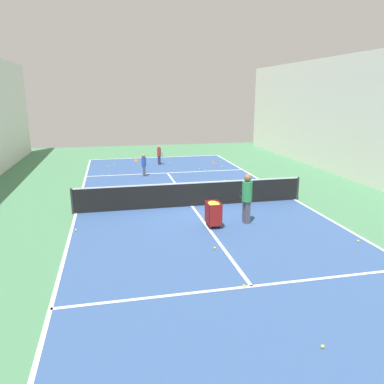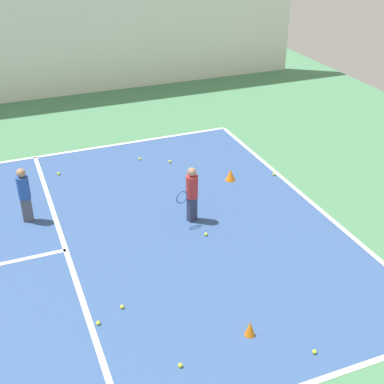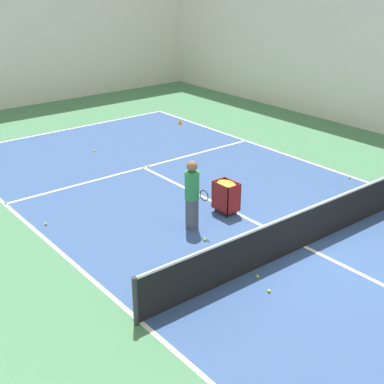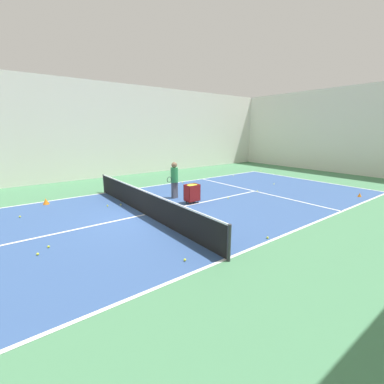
{
  "view_description": "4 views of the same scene",
  "coord_description": "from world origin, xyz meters",
  "views": [
    {
      "loc": [
        3.13,
        14.44,
        4.53
      ],
      "look_at": [
        0.0,
        0.0,
        0.61
      ],
      "focal_mm": 35.0,
      "sensor_mm": 36.0,
      "label": 1
    },
    {
      "loc": [
        -8.97,
        -5.89,
        6.13
      ],
      "look_at": [
        0.12,
        -9.52,
        0.69
      ],
      "focal_mm": 50.0,
      "sensor_mm": 36.0,
      "label": 2
    },
    {
      "loc": [
        -8.97,
        -6.96,
        6.13
      ],
      "look_at": [
        -1.47,
        2.41,
        0.99
      ],
      "focal_mm": 50.0,
      "sensor_mm": 36.0,
      "label": 3
    },
    {
      "loc": [
        8.97,
        -4.42,
        3.32
      ],
      "look_at": [
        -0.21,
        2.54,
        0.53
      ],
      "focal_mm": 24.0,
      "sensor_mm": 36.0,
      "label": 4
    }
  ],
  "objects": [
    {
      "name": "training_cone_2",
      "position": [
        1.49,
        -11.08,
        0.15
      ],
      "size": [
        0.25,
        0.25,
        0.29
      ],
      "primitive_type": "cone",
      "color": "orange",
      "rests_on": "ground"
    },
    {
      "name": "tennis_ball_15",
      "position": [
        -2.06,
        -7.37,
        0.04
      ],
      "size": [
        0.07,
        0.07,
        0.07
      ],
      "primitive_type": "sphere",
      "color": "yellow",
      "rests_on": "ground"
    },
    {
      "name": "tennis_ball_16",
      "position": [
        3.42,
        -9.34,
        0.04
      ],
      "size": [
        0.07,
        0.07,
        0.07
      ],
      "primitive_type": "sphere",
      "color": "yellow",
      "rests_on": "ground"
    },
    {
      "name": "tennis_ball_0",
      "position": [
        -2.3,
        -6.9,
        0.04
      ],
      "size": [
        0.07,
        0.07,
        0.07
      ],
      "primitive_type": "sphere",
      "color": "yellow",
      "rests_on": "ground"
    },
    {
      "name": "tennis_ball_2",
      "position": [
        -3.64,
        -7.83,
        0.04
      ],
      "size": [
        0.07,
        0.07,
        0.07
      ],
      "primitive_type": "sphere",
      "color": "yellow",
      "rests_on": "ground"
    },
    {
      "name": "tennis_ball_17",
      "position": [
        3.34,
        -7.19,
        0.04
      ],
      "size": [
        0.07,
        0.07,
        0.07
      ],
      "primitive_type": "sphere",
      "color": "yellow",
      "rests_on": "ground"
    },
    {
      "name": "child_midcourt",
      "position": [
        1.4,
        -6.24,
        0.72
      ],
      "size": [
        0.31,
        0.31,
        1.25
      ],
      "rotation": [
        0.0,
        0.0,
        1.29
      ],
      "color": "#4C4C56",
      "rests_on": "ground"
    },
    {
      "name": "tennis_ball_3",
      "position": [
        1.31,
        -12.2,
        0.04
      ],
      "size": [
        0.07,
        0.07,
        0.07
      ],
      "primitive_type": "sphere",
      "color": "yellow",
      "rests_on": "ground"
    },
    {
      "name": "player_near_baseline",
      "position": [
        0.12,
        -9.51,
        0.72
      ],
      "size": [
        0.34,
        0.58,
        1.26
      ],
      "rotation": [
        0.0,
        0.0,
        1.86
      ],
      "color": "#2D3351",
      "rests_on": "ground"
    },
    {
      "name": "line_service_near",
      "position": [
        0.0,
        -6.78,
        0.01
      ],
      "size": [
        9.22,
        0.1,
        0.0
      ],
      "primitive_type": "cube",
      "color": "white",
      "rests_on": "ground"
    },
    {
      "name": "line_baseline_near",
      "position": [
        0.0,
        -12.33,
        0.01
      ],
      "size": [
        9.22,
        0.1,
        0.0
      ],
      "primitive_type": "cube",
      "color": "white",
      "rests_on": "ground"
    },
    {
      "name": "training_cone_3",
      "position": [
        -3.42,
        -9.09,
        0.14
      ],
      "size": [
        0.17,
        0.17,
        0.27
      ],
      "primitive_type": "cone",
      "color": "orange",
      "rests_on": "ground"
    },
    {
      "name": "tennis_ball_1",
      "position": [
        2.96,
        -10.02,
        0.04
      ],
      "size": [
        0.07,
        0.07,
        0.07
      ],
      "primitive_type": "sphere",
      "color": "yellow",
      "rests_on": "ground"
    },
    {
      "name": "tennis_ball_21",
      "position": [
        -0.55,
        -9.56,
        0.04
      ],
      "size": [
        0.07,
        0.07,
        0.07
      ],
      "primitive_type": "sphere",
      "color": "yellow",
      "rests_on": "ground"
    },
    {
      "name": "tennis_ball_20",
      "position": [
        -4.14,
        -9.83,
        0.04
      ],
      "size": [
        0.07,
        0.07,
        0.07
      ],
      "primitive_type": "sphere",
      "color": "yellow",
      "rests_on": "ground"
    }
  ]
}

